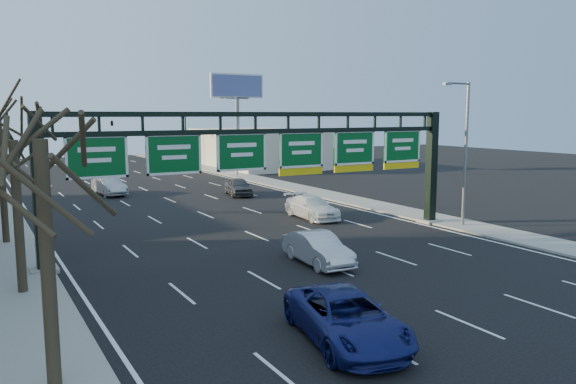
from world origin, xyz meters
TOP-DOWN VIEW (x-y plane):
  - ground at (0.00, 0.00)m, footprint 160.00×160.00m
  - sidewalk_left at (-12.80, 20.00)m, footprint 3.00×120.00m
  - sidewalk_right at (12.80, 20.00)m, footprint 3.00×120.00m
  - lane_markings at (0.00, 20.00)m, footprint 21.60×120.00m
  - sign_gantry at (0.16, 8.00)m, footprint 24.60×1.20m
  - building_right_distant at (20.00, 50.00)m, footprint 12.00×20.00m
  - tree_near at (-12.80, -4.00)m, footprint 3.60×3.60m
  - tree_gantry at (-12.80, 5.00)m, footprint 3.60×3.60m
  - streetlight_near at (12.47, 6.00)m, footprint 2.15×0.22m
  - streetlight_far at (12.47, 40.00)m, footprint 2.15×0.22m
  - billboard_right at (15.00, 44.98)m, footprint 7.00×0.50m
  - traffic_signal_mast at (5.69, 55.00)m, footprint 10.16×0.54m
  - car_blue_suv at (-4.46, -5.15)m, footprint 3.61×5.96m
  - car_silver_sedan at (-0.25, 3.00)m, footprint 1.83×4.63m
  - car_white_wagon at (5.90, 13.25)m, footprint 2.32×5.25m
  - car_grey_far at (6.10, 25.69)m, footprint 2.75×4.85m
  - car_silver_distant at (-3.69, 31.43)m, footprint 2.22×5.09m

SIDE VIEW (x-z plane):
  - ground at x=0.00m, z-range 0.00..0.00m
  - lane_markings at x=0.00m, z-range 0.00..0.01m
  - sidewalk_left at x=-12.80m, z-range 0.00..0.12m
  - sidewalk_right at x=12.80m, z-range 0.00..0.12m
  - car_white_wagon at x=5.90m, z-range 0.00..1.50m
  - car_silver_sedan at x=-0.25m, z-range 0.00..1.50m
  - car_blue_suv at x=-4.46m, z-range 0.00..1.55m
  - car_grey_far at x=6.10m, z-range 0.00..1.56m
  - car_silver_distant at x=-3.69m, z-range 0.00..1.63m
  - building_right_distant at x=20.00m, z-range 0.00..5.00m
  - sign_gantry at x=0.16m, z-range 1.03..8.23m
  - streetlight_near at x=12.47m, z-range 0.58..9.58m
  - streetlight_far at x=12.47m, z-range 0.58..9.58m
  - traffic_signal_mast at x=5.69m, z-range 2.00..9.00m
  - tree_gantry at x=-12.80m, z-range 2.87..11.35m
  - tree_near at x=-12.80m, z-range 3.05..11.91m
  - billboard_right at x=15.00m, z-range 3.06..15.06m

